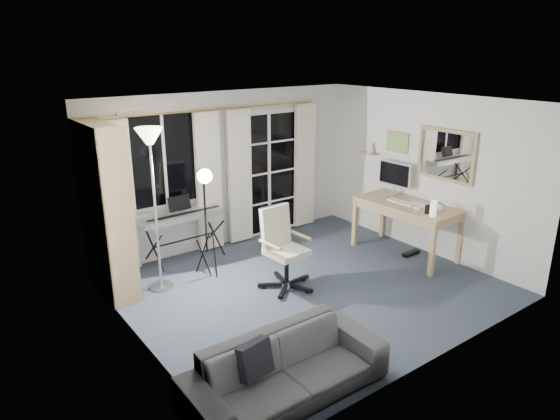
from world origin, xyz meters
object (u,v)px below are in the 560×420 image
at_px(bookshelf, 103,216).
at_px(desk, 407,209).
at_px(monitor, 395,175).
at_px(torchiere_lamp, 151,162).
at_px(keyboard_piano, 183,217).
at_px(office_chair, 280,240).
at_px(sofa, 286,360).
at_px(mug, 441,206).
at_px(studio_light, 204,188).

xyz_separation_m(bookshelf, desk, (4.01, -1.42, -0.32)).
bearing_deg(desk, monitor, 64.11).
height_order(torchiere_lamp, keyboard_piano, torchiere_lamp).
distance_m(office_chair, sofa, 2.24).
bearing_deg(sofa, bookshelf, 102.06).
bearing_deg(keyboard_piano, torchiere_lamp, -139.89).
xyz_separation_m(office_chair, monitor, (2.32, 0.16, 0.49)).
bearing_deg(keyboard_piano, mug, -38.90).
bearing_deg(desk, bookshelf, 158.22).
relative_size(bookshelf, mug, 16.38).
height_order(keyboard_piano, studio_light, studio_light).
bearing_deg(office_chair, keyboard_piano, 111.37).
height_order(torchiere_lamp, monitor, torchiere_lamp).
xyz_separation_m(torchiere_lamp, monitor, (3.64, -0.70, -0.57)).
xyz_separation_m(torchiere_lamp, sofa, (0.03, -2.68, -1.32)).
height_order(office_chair, desk, office_chair).
bearing_deg(keyboard_piano, bookshelf, -167.45).
bearing_deg(mug, studio_light, 151.42).
distance_m(torchiere_lamp, mug, 3.99).
relative_size(bookshelf, desk, 1.41).
bearing_deg(torchiere_lamp, bookshelf, 154.93).
bearing_deg(bookshelf, monitor, -13.33).
height_order(monitor, mug, monitor).
xyz_separation_m(office_chair, mug, (2.23, -0.79, 0.25)).
distance_m(studio_light, desk, 3.03).
bearing_deg(office_chair, desk, -12.00).
relative_size(keyboard_piano, monitor, 2.17).
relative_size(desk, mug, 11.60).
bearing_deg(keyboard_piano, studio_light, -89.53).
height_order(bookshelf, keyboard_piano, bookshelf).
height_order(torchiere_lamp, office_chair, torchiere_lamp).
bearing_deg(studio_light, monitor, 7.18).
relative_size(torchiere_lamp, keyboard_piano, 1.65).
bearing_deg(torchiere_lamp, mug, -24.98).
distance_m(torchiere_lamp, office_chair, 1.90).
bearing_deg(sofa, office_chair, 55.42).
relative_size(keyboard_piano, office_chair, 1.19).
distance_m(keyboard_piano, sofa, 3.32).
distance_m(bookshelf, keyboard_piano, 1.28).
bearing_deg(studio_light, mug, -9.62).
distance_m(keyboard_piano, studio_light, 0.86).
bearing_deg(torchiere_lamp, office_chair, -33.09).
bearing_deg(mug, office_chair, 160.39).
bearing_deg(studio_light, sofa, -84.62).
distance_m(office_chair, mug, 2.38).
bearing_deg(studio_light, keyboard_piano, 110.99).
xyz_separation_m(bookshelf, studio_light, (1.22, -0.34, 0.23)).
bearing_deg(bookshelf, mug, -25.39).
height_order(bookshelf, office_chair, bookshelf).
bearing_deg(torchiere_lamp, keyboard_piano, 41.68).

